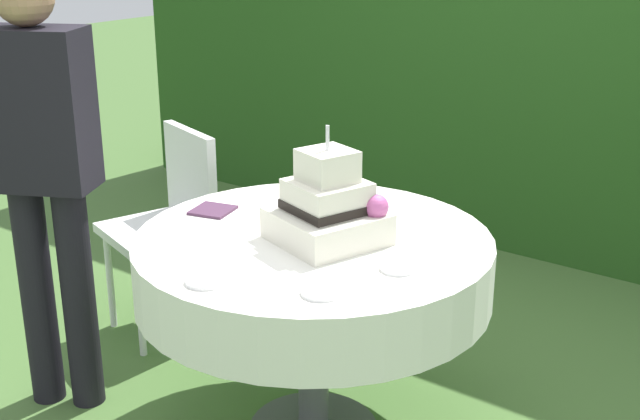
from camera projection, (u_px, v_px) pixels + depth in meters
name	position (u px, v px, depth m)	size (l,w,h in m)	color
foliage_hedge	(574.00, 39.00, 4.31)	(5.71, 0.53, 2.27)	#234C19
cake_table	(313.00, 267.00, 2.79)	(1.19, 1.19, 0.75)	#4C4C51
wedding_cake	(328.00, 209.00, 2.68)	(0.40, 0.40, 0.38)	silver
serving_plate_near	(321.00, 203.00, 3.05)	(0.13, 0.13, 0.01)	white
serving_plate_far	(321.00, 292.00, 2.34)	(0.12, 0.12, 0.01)	white
serving_plate_left	(206.00, 281.00, 2.41)	(0.12, 0.12, 0.01)	white
serving_plate_right	(398.00, 268.00, 2.50)	(0.11, 0.11, 0.01)	white
napkin_stack	(213.00, 210.00, 2.98)	(0.14, 0.14, 0.01)	#4C2D47
garden_chair	(171.00, 212.00, 3.59)	(0.50, 0.50, 0.89)	white
standing_person	(43.00, 165.00, 2.89)	(0.41, 0.34, 1.60)	black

